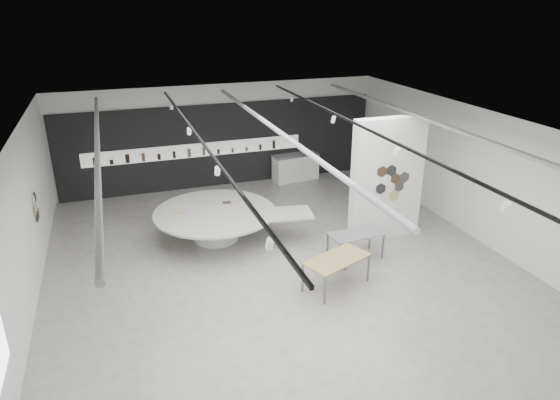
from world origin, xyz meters
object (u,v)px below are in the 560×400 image
object	(u,v)px
sample_table_stone	(356,236)
sample_table_wood	(337,260)
display_island	(218,221)
partition_column	(387,179)
kitchen_counter	(295,167)

from	to	relation	value
sample_table_stone	sample_table_wood	bearing A→B (deg)	-134.00
display_island	sample_table_wood	world-z (taller)	display_island
partition_column	sample_table_stone	size ratio (longest dim) A/B	2.41
kitchen_counter	display_island	bearing A→B (deg)	-140.45
partition_column	sample_table_stone	world-z (taller)	partition_column
sample_table_stone	kitchen_counter	xyz separation A→B (m)	(0.73, 6.54, -0.17)
sample_table_stone	kitchen_counter	bearing A→B (deg)	83.62
sample_table_wood	partition_column	bearing A→B (deg)	40.12
partition_column	display_island	world-z (taller)	partition_column
display_island	sample_table_wood	bearing A→B (deg)	-49.34
sample_table_stone	kitchen_counter	size ratio (longest dim) A/B	0.80
display_island	sample_table_stone	xyz separation A→B (m)	(3.28, -2.37, 0.09)
sample_table_stone	kitchen_counter	world-z (taller)	kitchen_counter
display_island	sample_table_stone	distance (m)	4.05
display_island	kitchen_counter	world-z (taller)	kitchen_counter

